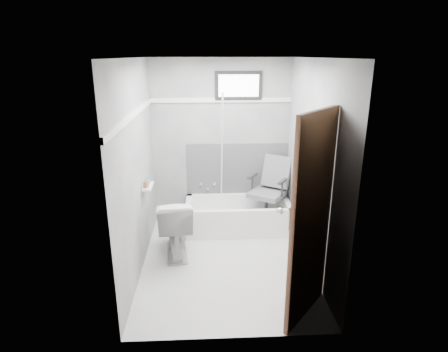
{
  "coord_description": "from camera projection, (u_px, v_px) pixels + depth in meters",
  "views": [
    {
      "loc": [
        -0.22,
        -4.05,
        2.43
      ],
      "look_at": [
        0.0,
        0.35,
        1.0
      ],
      "focal_mm": 30.0,
      "sensor_mm": 36.0,
      "label": 1
    }
  ],
  "objects": [
    {
      "name": "faucet",
      "position": [
        208.0,
        186.0,
        5.63
      ],
      "size": [
        0.26,
        0.1,
        0.16
      ],
      "primitive_type": null,
      "color": "silver",
      "rests_on": "wall_back"
    },
    {
      "name": "toilet",
      "position": [
        175.0,
        226.0,
        4.69
      ],
      "size": [
        0.51,
        0.81,
        0.76
      ],
      "primitive_type": "imported",
      "rotation": [
        0.0,
        0.0,
        3.25
      ],
      "color": "silver",
      "rests_on": "floor"
    },
    {
      "name": "door",
      "position": [
        351.0,
        234.0,
        3.13
      ],
      "size": [
        0.78,
        0.78,
        2.0
      ],
      "primitive_type": null,
      "color": "brown",
      "rests_on": "floor"
    },
    {
      "name": "trim_left",
      "position": [
        134.0,
        115.0,
        4.0
      ],
      "size": [
        0.02,
        2.6,
        0.06
      ],
      "primitive_type": "cube",
      "color": "white",
      "rests_on": "wall_left"
    },
    {
      "name": "floor",
      "position": [
        225.0,
        262.0,
        4.6
      ],
      "size": [
        2.6,
        2.6,
        0.0
      ],
      "primitive_type": "plane",
      "color": "white",
      "rests_on": "ground"
    },
    {
      "name": "wall_back",
      "position": [
        221.0,
        143.0,
        5.47
      ],
      "size": [
        2.0,
        0.02,
        2.4
      ],
      "primitive_type": "cube",
      "color": "slate",
      "rests_on": "floor"
    },
    {
      "name": "office_chair",
      "position": [
        267.0,
        189.0,
        5.39
      ],
      "size": [
        0.74,
        0.74,
        0.92
      ],
      "primitive_type": null,
      "rotation": [
        0.0,
        0.0,
        -0.59
      ],
      "color": "slate",
      "rests_on": "bathtub"
    },
    {
      "name": "soap_bottle_b",
      "position": [
        148.0,
        180.0,
        4.6
      ],
      "size": [
        0.08,
        0.08,
        0.08
      ],
      "primitive_type": "imported",
      "rotation": [
        0.0,
        0.0,
        0.34
      ],
      "color": "teal",
      "rests_on": "shelf"
    },
    {
      "name": "wall_right",
      "position": [
        313.0,
        167.0,
        4.28
      ],
      "size": [
        0.02,
        2.6,
        2.4
      ],
      "primitive_type": "cube",
      "color": "slate",
      "rests_on": "floor"
    },
    {
      "name": "shelf",
      "position": [
        148.0,
        186.0,
        4.56
      ],
      "size": [
        0.1,
        0.32,
        0.02
      ],
      "primitive_type": "cube",
      "color": "white",
      "rests_on": "wall_left"
    },
    {
      "name": "soap_bottle_a",
      "position": [
        146.0,
        184.0,
        4.46
      ],
      "size": [
        0.06,
        0.06,
        0.11
      ],
      "primitive_type": "imported",
      "rotation": [
        0.0,
        0.0,
        -0.41
      ],
      "color": "olive",
      "rests_on": "shelf"
    },
    {
      "name": "ceiling",
      "position": [
        226.0,
        58.0,
        3.86
      ],
      "size": [
        2.6,
        2.6,
        0.0
      ],
      "primitive_type": "plane",
      "rotation": [
        3.14,
        0.0,
        0.0
      ],
      "color": "silver",
      "rests_on": "floor"
    },
    {
      "name": "trim_back",
      "position": [
        221.0,
        100.0,
        5.26
      ],
      "size": [
        2.0,
        0.02,
        0.06
      ],
      "primitive_type": "cube",
      "color": "white",
      "rests_on": "wall_back"
    },
    {
      "name": "window",
      "position": [
        239.0,
        86.0,
        5.21
      ],
      "size": [
        0.66,
        0.04,
        0.4
      ],
      "primitive_type": null,
      "color": "black",
      "rests_on": "wall_back"
    },
    {
      "name": "bathtub",
      "position": [
        238.0,
        215.0,
        5.43
      ],
      "size": [
        1.5,
        0.7,
        0.42
      ],
      "primitive_type": null,
      "color": "white",
      "rests_on": "floor"
    },
    {
      "name": "backerboard",
      "position": [
        238.0,
        169.0,
        5.59
      ],
      "size": [
        1.5,
        0.02,
        0.78
      ],
      "primitive_type": "cube",
      "color": "#4C4C4F",
      "rests_on": "wall_back"
    },
    {
      "name": "wall_front",
      "position": [
        234.0,
        216.0,
        3.0
      ],
      "size": [
        2.0,
        0.02,
        2.4
      ],
      "primitive_type": "cube",
      "color": "slate",
      "rests_on": "floor"
    },
    {
      "name": "wall_left",
      "position": [
        136.0,
        170.0,
        4.19
      ],
      "size": [
        0.02,
        2.6,
        2.4
      ],
      "primitive_type": "cube",
      "color": "slate",
      "rests_on": "floor"
    },
    {
      "name": "pole",
      "position": [
        222.0,
        157.0,
        5.29
      ],
      "size": [
        0.02,
        0.6,
        1.87
      ],
      "primitive_type": "cylinder",
      "rotation": [
        0.3,
        0.0,
        0.0
      ],
      "color": "silver",
      "rests_on": "bathtub"
    }
  ]
}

